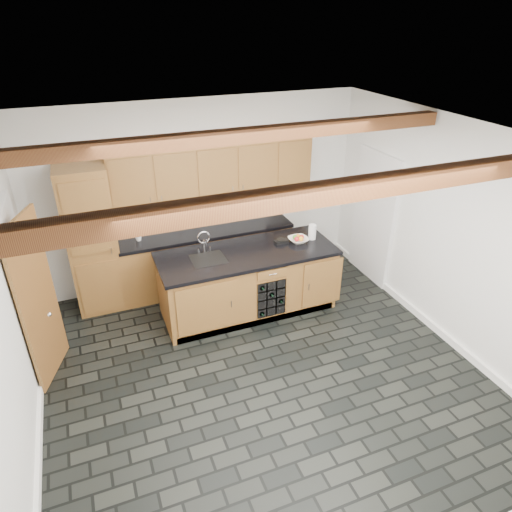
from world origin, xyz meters
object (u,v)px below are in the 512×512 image
Objects in this scene: kitchen_scale at (281,241)px; paper_towel at (312,232)px; fruit_bowl at (298,240)px; island at (248,281)px.

kitchen_scale is 0.90× the size of paper_towel.
island is at bearing -177.71° from fruit_bowl.
kitchen_scale is at bearing 164.93° from fruit_bowl.
kitchen_scale is 0.48m from paper_towel.
paper_towel is (0.23, 0.03, 0.08)m from fruit_bowl.
fruit_bowl is at bearing -173.71° from paper_towel.
fruit_bowl is (0.78, 0.03, 0.50)m from island.
paper_towel is at bearing 6.29° from fruit_bowl.
paper_towel is (1.01, 0.06, 0.57)m from island.
island is 1.17m from paper_towel.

